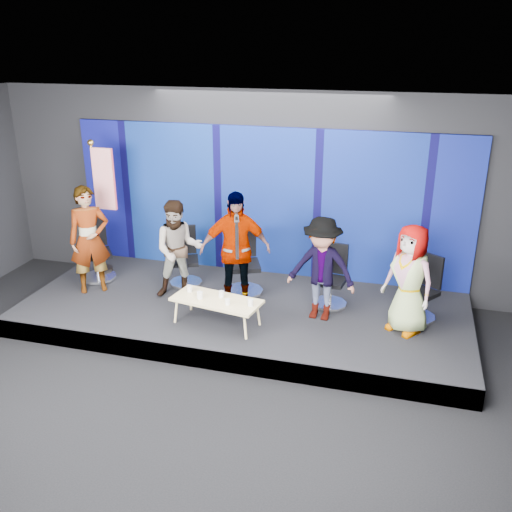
# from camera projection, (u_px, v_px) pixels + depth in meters

# --- Properties ---
(ground) EXTENTS (10.00, 10.00, 0.00)m
(ground) POSITION_uv_depth(u_px,v_px,m) (185.00, 414.00, 6.96)
(ground) COLOR black
(ground) RESTS_ON ground
(room_walls) EXTENTS (10.02, 8.02, 3.51)m
(room_walls) POSITION_uv_depth(u_px,v_px,m) (175.00, 224.00, 6.08)
(room_walls) COLOR black
(room_walls) RESTS_ON ground
(riser) EXTENTS (7.00, 3.00, 0.30)m
(riser) POSITION_uv_depth(u_px,v_px,m) (244.00, 313.00, 9.15)
(riser) COLOR black
(riser) RESTS_ON ground
(backdrop) EXTENTS (7.00, 0.08, 2.60)m
(backdrop) POSITION_uv_depth(u_px,v_px,m) (267.00, 202.00, 9.93)
(backdrop) COLOR #0C0861
(backdrop) RESTS_ON riser
(chair_a) EXTENTS (0.87, 0.87, 1.10)m
(chair_a) POSITION_uv_depth(u_px,v_px,m) (96.00, 259.00, 9.97)
(chair_a) COLOR silver
(chair_a) RESTS_ON riser
(panelist_a) EXTENTS (0.78, 0.73, 1.79)m
(panelist_a) POSITION_uv_depth(u_px,v_px,m) (90.00, 240.00, 9.31)
(panelist_a) COLOR black
(panelist_a) RESTS_ON riser
(chair_b) EXTENTS (0.74, 0.74, 1.00)m
(chair_b) POSITION_uv_depth(u_px,v_px,m) (185.00, 265.00, 9.78)
(chair_b) COLOR silver
(chair_b) RESTS_ON riser
(panelist_b) EXTENTS (0.96, 0.87, 1.62)m
(panelist_b) POSITION_uv_depth(u_px,v_px,m) (178.00, 249.00, 9.14)
(panelist_b) COLOR black
(panelist_b) RESTS_ON riser
(chair_c) EXTENTS (0.85, 0.85, 1.15)m
(chair_c) POSITION_uv_depth(u_px,v_px,m) (243.00, 271.00, 9.42)
(chair_c) COLOR silver
(chair_c) RESTS_ON riser
(panelist_c) EXTENTS (1.18, 0.84, 1.86)m
(panelist_c) POSITION_uv_depth(u_px,v_px,m) (235.00, 250.00, 8.76)
(panelist_c) COLOR black
(panelist_c) RESTS_ON riser
(chair_d) EXTENTS (0.62, 0.62, 0.98)m
(chair_d) POSITION_uv_depth(u_px,v_px,m) (331.00, 286.00, 9.00)
(chair_d) COLOR silver
(chair_d) RESTS_ON riser
(panelist_d) EXTENTS (1.09, 0.71, 1.59)m
(panelist_d) POSITION_uv_depth(u_px,v_px,m) (321.00, 269.00, 8.41)
(panelist_d) COLOR black
(panelist_d) RESTS_ON riser
(chair_e) EXTENTS (0.78, 0.78, 0.99)m
(chair_e) POSITION_uv_depth(u_px,v_px,m) (421.00, 298.00, 8.56)
(chair_e) COLOR silver
(chair_e) RESTS_ON riser
(panelist_e) EXTENTS (0.94, 0.87, 1.61)m
(panelist_e) POSITION_uv_depth(u_px,v_px,m) (409.00, 279.00, 8.02)
(panelist_e) COLOR black
(panelist_e) RESTS_ON riser
(coffee_table) EXTENTS (1.39, 0.77, 0.40)m
(coffee_table) POSITION_uv_depth(u_px,v_px,m) (217.00, 301.00, 8.36)
(coffee_table) COLOR tan
(coffee_table) RESTS_ON riser
(mug_a) EXTENTS (0.08, 0.08, 0.09)m
(mug_a) POSITION_uv_depth(u_px,v_px,m) (190.00, 289.00, 8.58)
(mug_a) COLOR silver
(mug_a) RESTS_ON coffee_table
(mug_b) EXTENTS (0.09, 0.09, 0.10)m
(mug_b) POSITION_uv_depth(u_px,v_px,m) (200.00, 295.00, 8.35)
(mug_b) COLOR silver
(mug_b) RESTS_ON coffee_table
(mug_c) EXTENTS (0.08, 0.08, 0.09)m
(mug_c) POSITION_uv_depth(u_px,v_px,m) (221.00, 294.00, 8.40)
(mug_c) COLOR silver
(mug_c) RESTS_ON coffee_table
(mug_d) EXTENTS (0.07, 0.07, 0.09)m
(mug_d) POSITION_uv_depth(u_px,v_px,m) (228.00, 302.00, 8.16)
(mug_d) COLOR silver
(mug_d) RESTS_ON coffee_table
(mug_e) EXTENTS (0.08, 0.08, 0.10)m
(mug_e) POSITION_uv_depth(u_px,v_px,m) (251.00, 303.00, 8.12)
(mug_e) COLOR silver
(mug_e) RESTS_ON coffee_table
(flag_stand) EXTENTS (0.55, 0.32, 2.40)m
(flag_stand) POSITION_uv_depth(u_px,v_px,m) (103.00, 206.00, 9.82)
(flag_stand) COLOR black
(flag_stand) RESTS_ON riser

